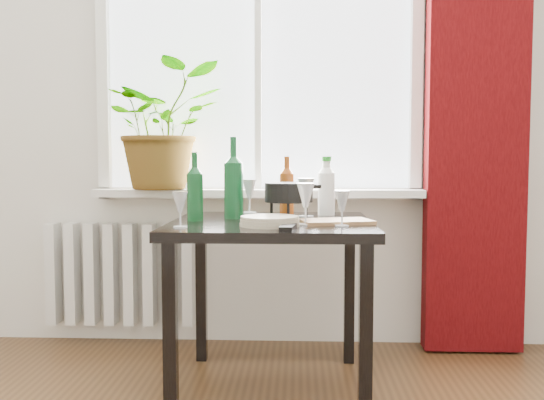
{
  "coord_description": "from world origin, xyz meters",
  "views": [
    {
      "loc": [
        0.22,
        -1.03,
        1.01
      ],
      "look_at": [
        0.1,
        1.55,
        0.83
      ],
      "focal_mm": 40.0,
      "sensor_mm": 36.0,
      "label": 1
    }
  ],
  "objects_px": {
    "table": "(272,242)",
    "fondue_pot": "(289,201)",
    "radiator": "(121,274)",
    "wineglass_back_left": "(249,196)",
    "potted_plant": "(163,126)",
    "bottle_amber": "(287,185)",
    "tv_remote": "(288,227)",
    "wineglass_front_left": "(180,209)",
    "wineglass_back_center": "(306,197)",
    "wineglass_front_right": "(306,204)",
    "wine_bottle_left": "(195,186)",
    "wineglass_far_right": "(342,208)",
    "cutting_board": "(336,222)",
    "plate_stack": "(270,221)",
    "cleaning_bottle": "(326,186)",
    "wine_bottle_right": "(234,177)"
  },
  "relations": [
    {
      "from": "table",
      "to": "tv_remote",
      "type": "height_order",
      "value": "tv_remote"
    },
    {
      "from": "wineglass_front_right",
      "to": "wineglass_far_right",
      "type": "relative_size",
      "value": 1.19
    },
    {
      "from": "radiator",
      "to": "wineglass_back_center",
      "type": "relative_size",
      "value": 4.38
    },
    {
      "from": "wineglass_far_right",
      "to": "wineglass_front_left",
      "type": "xyz_separation_m",
      "value": [
        -0.63,
        -0.07,
        -0.0
      ]
    },
    {
      "from": "cleaning_bottle",
      "to": "wineglass_far_right",
      "type": "xyz_separation_m",
      "value": [
        0.04,
        -0.48,
        -0.07
      ]
    },
    {
      "from": "potted_plant",
      "to": "wineglass_back_center",
      "type": "distance_m",
      "value": 0.91
    },
    {
      "from": "radiator",
      "to": "wineglass_front_left",
      "type": "relative_size",
      "value": 5.59
    },
    {
      "from": "wineglass_far_right",
      "to": "wineglass_back_left",
      "type": "height_order",
      "value": "wineglass_back_left"
    },
    {
      "from": "radiator",
      "to": "wineglass_back_left",
      "type": "bearing_deg",
      "value": -21.38
    },
    {
      "from": "potted_plant",
      "to": "bottle_amber",
      "type": "xyz_separation_m",
      "value": [
        0.65,
        -0.25,
        -0.29
      ]
    },
    {
      "from": "potted_plant",
      "to": "wineglass_back_left",
      "type": "bearing_deg",
      "value": -25.16
    },
    {
      "from": "fondue_pot",
      "to": "tv_remote",
      "type": "distance_m",
      "value": 0.36
    },
    {
      "from": "wineglass_back_left",
      "to": "cleaning_bottle",
      "type": "bearing_deg",
      "value": -11.9
    },
    {
      "from": "table",
      "to": "cleaning_bottle",
      "type": "bearing_deg",
      "value": 47.44
    },
    {
      "from": "table",
      "to": "wineglass_back_left",
      "type": "height_order",
      "value": "wineglass_back_left"
    },
    {
      "from": "radiator",
      "to": "wineglass_back_left",
      "type": "xyz_separation_m",
      "value": [
        0.73,
        -0.28,
        0.44
      ]
    },
    {
      "from": "radiator",
      "to": "wineglass_back_center",
      "type": "xyz_separation_m",
      "value": [
        1.0,
        -0.46,
        0.45
      ]
    },
    {
      "from": "radiator",
      "to": "tv_remote",
      "type": "height_order",
      "value": "tv_remote"
    },
    {
      "from": "potted_plant",
      "to": "radiator",
      "type": "bearing_deg",
      "value": 165.99
    },
    {
      "from": "wineglass_back_left",
      "to": "tv_remote",
      "type": "height_order",
      "value": "wineglass_back_left"
    },
    {
      "from": "wineglass_far_right",
      "to": "cutting_board",
      "type": "bearing_deg",
      "value": 97.61
    },
    {
      "from": "table",
      "to": "fondue_pot",
      "type": "height_order",
      "value": "fondue_pot"
    },
    {
      "from": "wine_bottle_right",
      "to": "wineglass_far_right",
      "type": "distance_m",
      "value": 0.56
    },
    {
      "from": "wineglass_front_right",
      "to": "radiator",
      "type": "bearing_deg",
      "value": 141.21
    },
    {
      "from": "wine_bottle_right",
      "to": "wineglass_back_center",
      "type": "bearing_deg",
      "value": 13.42
    },
    {
      "from": "wineglass_front_right",
      "to": "wineglass_far_right",
      "type": "bearing_deg",
      "value": -16.1
    },
    {
      "from": "table",
      "to": "tv_remote",
      "type": "distance_m",
      "value": 0.34
    },
    {
      "from": "bottle_amber",
      "to": "wineglass_front_right",
      "type": "relative_size",
      "value": 1.64
    },
    {
      "from": "radiator",
      "to": "wineglass_front_right",
      "type": "height_order",
      "value": "wineglass_front_right"
    },
    {
      "from": "radiator",
      "to": "bottle_amber",
      "type": "xyz_separation_m",
      "value": [
        0.91,
        -0.32,
        0.5
      ]
    },
    {
      "from": "table",
      "to": "cutting_board",
      "type": "height_order",
      "value": "cutting_board"
    },
    {
      "from": "tv_remote",
      "to": "plate_stack",
      "type": "bearing_deg",
      "value": 131.42
    },
    {
      "from": "wine_bottle_left",
      "to": "wineglass_back_center",
      "type": "xyz_separation_m",
      "value": [
        0.48,
        0.18,
        -0.06
      ]
    },
    {
      "from": "wine_bottle_left",
      "to": "fondue_pot",
      "type": "xyz_separation_m",
      "value": [
        0.4,
        0.05,
        -0.07
      ]
    },
    {
      "from": "wineglass_far_right",
      "to": "tv_remote",
      "type": "height_order",
      "value": "wineglass_far_right"
    },
    {
      "from": "wine_bottle_right",
      "to": "wineglass_back_center",
      "type": "xyz_separation_m",
      "value": [
        0.32,
        0.08,
        -0.09
      ]
    },
    {
      "from": "plate_stack",
      "to": "table",
      "type": "bearing_deg",
      "value": 90.4
    },
    {
      "from": "potted_plant",
      "to": "tv_remote",
      "type": "height_order",
      "value": "potted_plant"
    },
    {
      "from": "radiator",
      "to": "cleaning_bottle",
      "type": "bearing_deg",
      "value": -18.29
    },
    {
      "from": "wineglass_back_left",
      "to": "table",
      "type": "bearing_deg",
      "value": -70.34
    },
    {
      "from": "plate_stack",
      "to": "cutting_board",
      "type": "bearing_deg",
      "value": 21.63
    },
    {
      "from": "wineglass_front_left",
      "to": "cutting_board",
      "type": "relative_size",
      "value": 0.5
    },
    {
      "from": "potted_plant",
      "to": "wineglass_far_right",
      "type": "height_order",
      "value": "potted_plant"
    },
    {
      "from": "wineglass_front_left",
      "to": "potted_plant",
      "type": "bearing_deg",
      "value": 106.61
    },
    {
      "from": "radiator",
      "to": "wineglass_front_right",
      "type": "relative_size",
      "value": 4.62
    },
    {
      "from": "cleaning_bottle",
      "to": "tv_remote",
      "type": "relative_size",
      "value": 1.68
    },
    {
      "from": "cleaning_bottle",
      "to": "wineglass_back_center",
      "type": "height_order",
      "value": "cleaning_bottle"
    },
    {
      "from": "radiator",
      "to": "wine_bottle_left",
      "type": "bearing_deg",
      "value": -50.88
    },
    {
      "from": "tv_remote",
      "to": "cutting_board",
      "type": "bearing_deg",
      "value": 55.63
    },
    {
      "from": "wineglass_back_left",
      "to": "wineglass_far_right",
      "type": "bearing_deg",
      "value": -53.62
    }
  ]
}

